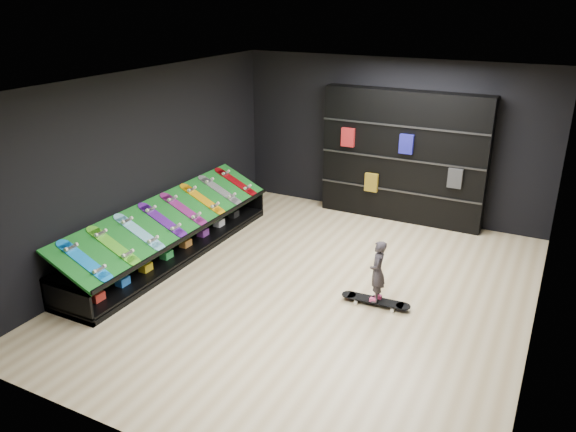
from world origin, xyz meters
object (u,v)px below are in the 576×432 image
at_px(display_rack, 172,241).
at_px(child, 377,283).
at_px(floor_skateboard, 375,302).
at_px(back_shelving, 403,157).

distance_m(display_rack, child, 3.54).
xyz_separation_m(floor_skateboard, child, (0.00, 0.00, 0.31)).
height_order(display_rack, child, child).
bearing_deg(child, back_shelving, 179.11).
distance_m(floor_skateboard, child, 0.31).
height_order(floor_skateboard, child, child).
bearing_deg(back_shelving, display_rack, -130.74).
bearing_deg(display_rack, floor_skateboard, -0.27).
relative_size(display_rack, child, 8.43).
height_order(back_shelving, floor_skateboard, back_shelving).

